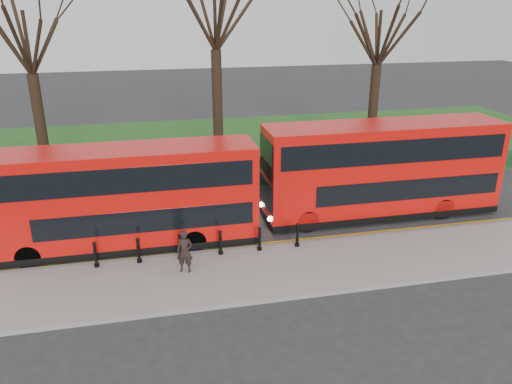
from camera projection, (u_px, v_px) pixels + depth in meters
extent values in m
plane|color=#28282B|center=(208.00, 243.00, 21.49)|extent=(120.00, 120.00, 0.00)
cube|color=gray|center=(218.00, 277.00, 18.72)|extent=(60.00, 4.00, 0.15)
cube|color=slate|center=(211.00, 252.00, 20.55)|extent=(60.00, 0.25, 0.16)
cube|color=#1B4D19|center=(181.00, 149.00, 35.15)|extent=(60.00, 18.00, 0.06)
cube|color=black|center=(192.00, 182.00, 27.54)|extent=(60.00, 0.90, 0.80)
cube|color=yellow|center=(210.00, 251.00, 20.85)|extent=(60.00, 0.10, 0.01)
cube|color=yellow|center=(209.00, 248.00, 21.03)|extent=(60.00, 0.10, 0.01)
cylinder|color=black|center=(41.00, 129.00, 27.91)|extent=(0.60, 0.60, 6.11)
cylinder|color=black|center=(218.00, 112.00, 29.72)|extent=(0.60, 0.60, 7.18)
cylinder|color=black|center=(373.00, 113.00, 31.93)|extent=(0.60, 0.60, 6.07)
cylinder|color=black|center=(96.00, 255.00, 19.13)|extent=(0.15, 0.15, 1.00)
cylinder|color=black|center=(139.00, 251.00, 19.45)|extent=(0.15, 0.15, 1.00)
cylinder|color=black|center=(180.00, 247.00, 19.77)|extent=(0.15, 0.15, 1.00)
cylinder|color=black|center=(221.00, 243.00, 20.10)|extent=(0.15, 0.15, 1.00)
cylinder|color=black|center=(260.00, 239.00, 20.42)|extent=(0.15, 0.15, 1.00)
cylinder|color=black|center=(297.00, 235.00, 20.75)|extent=(0.15, 0.15, 1.00)
cube|color=red|center=(125.00, 195.00, 20.43)|extent=(10.73, 2.44, 3.95)
cube|color=black|center=(130.00, 240.00, 21.16)|extent=(10.75, 2.46, 0.29)
cube|color=black|center=(147.00, 221.00, 19.72)|extent=(8.58, 0.04, 0.93)
cube|color=black|center=(122.00, 181.00, 18.94)|extent=(10.14, 0.04, 1.02)
cylinder|color=black|center=(28.00, 257.00, 19.35)|extent=(0.98, 0.29, 0.98)
cylinder|color=black|center=(39.00, 233.00, 21.30)|extent=(0.98, 0.29, 0.98)
cylinder|color=black|center=(194.00, 241.00, 20.64)|extent=(0.98, 0.29, 0.98)
cylinder|color=black|center=(189.00, 220.00, 22.60)|extent=(0.98, 0.29, 0.98)
cube|color=red|center=(382.00, 167.00, 23.56)|extent=(11.28, 2.56, 4.15)
cube|color=black|center=(378.00, 208.00, 24.32)|extent=(11.30, 2.58, 0.31)
cube|color=black|center=(410.00, 190.00, 22.81)|extent=(9.02, 0.04, 0.97)
cube|color=black|center=(398.00, 152.00, 21.99)|extent=(10.66, 0.04, 1.08)
cube|color=black|center=(266.00, 168.00, 22.30)|extent=(0.06, 2.26, 0.56)
cylinder|color=black|center=(307.00, 221.00, 22.42)|extent=(1.03, 0.31, 1.03)
cylinder|color=black|center=(293.00, 203.00, 24.47)|extent=(1.03, 0.31, 1.03)
cylinder|color=black|center=(443.00, 209.00, 23.77)|extent=(1.03, 0.31, 1.03)
cylinder|color=black|center=(419.00, 192.00, 25.83)|extent=(1.03, 0.31, 1.03)
imported|color=black|center=(185.00, 251.00, 18.68)|extent=(0.70, 0.57, 1.68)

